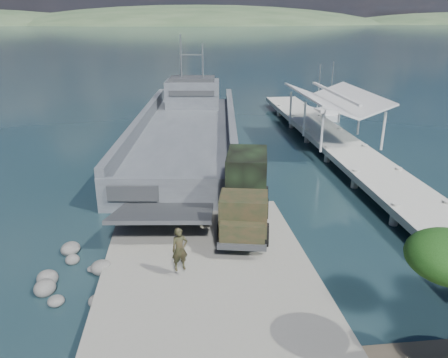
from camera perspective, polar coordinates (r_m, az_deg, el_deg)
ground at (r=21.64m, az=-2.13°, el=-12.21°), size 1400.00×1400.00×0.00m
boat_ramp at (r=20.67m, az=-1.92°, el=-13.13°), size 10.00×18.00×0.50m
shoreline_rocks at (r=22.59m, az=-18.47°, el=-11.87°), size 3.20×5.60×0.90m
distant_headlands at (r=580.51m, az=-1.35°, el=19.56°), size 1000.00×240.00×48.00m
pier at (r=40.83m, az=14.34°, el=5.66°), size 6.40×44.00×6.10m
landing_craft at (r=41.55m, az=-4.89°, el=5.44°), size 12.12×36.10×10.54m
military_truck at (r=24.80m, az=2.86°, el=-1.63°), size 3.93×8.28×3.70m
soldier at (r=20.06m, az=-5.76°, el=-10.08°), size 0.86×0.70×2.05m
sailboat_near at (r=55.31m, az=12.13°, el=8.35°), size 3.04×5.50×6.44m
sailboat_far at (r=55.15m, az=13.60°, el=8.22°), size 2.64×5.77×6.78m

